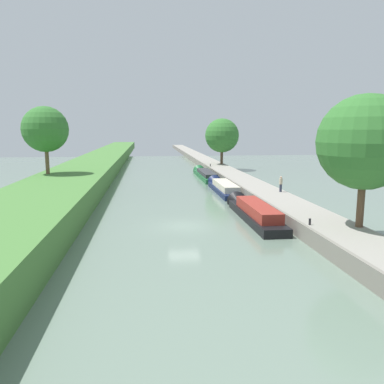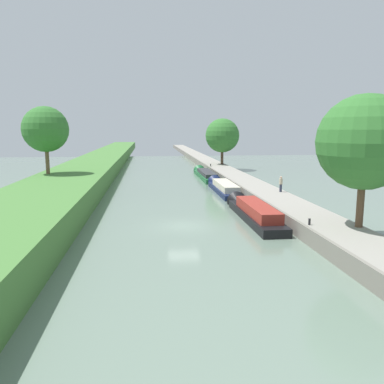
% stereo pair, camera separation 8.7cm
% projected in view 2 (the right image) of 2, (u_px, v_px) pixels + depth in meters
% --- Properties ---
extents(ground_plane, '(160.00, 160.00, 0.00)m').
position_uv_depth(ground_plane, '(184.00, 226.00, 30.59)').
color(ground_plane, slate).
extents(left_grassy_bank, '(8.11, 260.00, 2.39)m').
position_uv_depth(left_grassy_bank, '(27.00, 215.00, 29.04)').
color(left_grassy_bank, '#477A38').
rests_on(left_grassy_bank, ground_plane).
extents(right_towpath, '(3.84, 260.00, 1.12)m').
position_uv_depth(right_towpath, '(302.00, 216.00, 31.62)').
color(right_towpath, gray).
rests_on(right_towpath, ground_plane).
extents(stone_quay, '(0.25, 260.00, 1.17)m').
position_uv_depth(stone_quay, '(278.00, 216.00, 31.38)').
color(stone_quay, gray).
rests_on(stone_quay, ground_plane).
extents(narrowboat_black, '(2.12, 12.77, 2.19)m').
position_uv_depth(narrowboat_black, '(253.00, 211.00, 33.14)').
color(narrowboat_black, black).
rests_on(narrowboat_black, ground_plane).
extents(narrowboat_navy, '(2.20, 12.79, 2.09)m').
position_uv_depth(narrowboat_navy, '(223.00, 187.00, 47.50)').
color(narrowboat_navy, '#141E42').
rests_on(narrowboat_navy, ground_plane).
extents(narrowboat_green, '(2.15, 15.26, 2.04)m').
position_uv_depth(narrowboat_green, '(205.00, 174.00, 61.14)').
color(narrowboat_green, '#1E6033').
rests_on(narrowboat_green, ground_plane).
extents(tree_rightbank_near, '(6.28, 6.28, 8.85)m').
position_uv_depth(tree_rightbank_near, '(365.00, 142.00, 24.94)').
color(tree_rightbank_near, brown).
rests_on(tree_rightbank_near, right_towpath).
extents(tree_rightbank_midnear, '(6.27, 6.27, 8.50)m').
position_uv_depth(tree_rightbank_midnear, '(222.00, 136.00, 70.68)').
color(tree_rightbank_midnear, '#4C3828').
rests_on(tree_rightbank_midnear, right_towpath).
extents(tree_leftbank_downstream, '(5.33, 5.33, 7.93)m').
position_uv_depth(tree_leftbank_downstream, '(45.00, 129.00, 44.55)').
color(tree_leftbank_downstream, brown).
rests_on(tree_leftbank_downstream, left_grassy_bank).
extents(person_walking, '(0.34, 0.34, 1.66)m').
position_uv_depth(person_walking, '(281.00, 184.00, 40.08)').
color(person_walking, '#282D42').
rests_on(person_walking, right_towpath).
extents(mooring_bollard_near, '(0.16, 0.16, 0.45)m').
position_uv_depth(mooring_bollard_near, '(309.00, 222.00, 26.34)').
color(mooring_bollard_near, black).
rests_on(mooring_bollard_near, right_towpath).
extents(mooring_bollard_far, '(0.16, 0.16, 0.45)m').
position_uv_depth(mooring_bollard_far, '(211.00, 165.00, 67.63)').
color(mooring_bollard_far, black).
rests_on(mooring_bollard_far, right_towpath).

